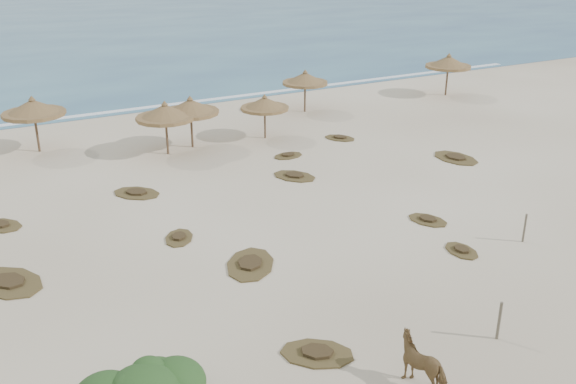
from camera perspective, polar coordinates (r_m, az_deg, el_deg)
name	(u,v)px	position (r m, az deg, el deg)	size (l,w,h in m)	color
ground	(314,279)	(23.02, 2.30, -7.72)	(160.00, 160.00, 0.00)	beige
ocean	(25,25)	(93.41, -22.34, 13.59)	(200.00, 100.00, 0.01)	#29527C
foam_line	(123,111)	(45.79, -14.48, 7.01)	(70.00, 0.60, 0.01)	white
palapa_2	(33,108)	(37.95, -21.71, 6.92)	(4.33, 4.33, 3.18)	brown
palapa_3	(165,113)	(35.55, -10.87, 6.92)	(3.36, 3.36, 3.01)	brown
palapa_4	(190,107)	(36.52, -8.67, 7.45)	(3.38, 3.38, 2.99)	brown
palapa_5	(265,104)	(37.85, -2.09, 7.82)	(3.24, 3.24, 2.67)	brown
palapa_6	(305,79)	(43.66, 1.53, 10.01)	(3.98, 3.98, 2.89)	brown
palapa_7	(448,63)	(49.64, 14.07, 11.10)	(3.81, 3.81, 3.15)	brown
horse	(424,362)	(18.28, 12.01, -14.57)	(0.74, 1.63, 1.38)	olive
fence_post_near	(499,321)	(20.61, 18.27, -10.81)	(0.10, 0.10, 1.28)	#6B6250
fence_post_far	(525,228)	(27.00, 20.29, -3.02)	(0.09, 0.09, 1.20)	#6B6250
scrub_1	(9,282)	(24.72, -23.55, -7.37)	(3.01, 3.45, 0.16)	brown
scrub_2	(179,238)	(26.18, -9.67, -4.01)	(1.74, 2.01, 0.16)	brown
scrub_3	(294,176)	(32.21, 0.58, 1.44)	(2.46, 2.71, 0.16)	brown
scrub_4	(428,220)	(27.99, 12.32, -2.43)	(1.69, 2.06, 0.16)	brown
scrub_5	(456,158)	(35.99, 14.68, 2.97)	(2.06, 2.91, 0.16)	brown
scrub_6	(0,225)	(29.44, -24.25, -2.71)	(2.34, 2.41, 0.16)	brown
scrub_7	(288,155)	(35.18, 0.01, 3.27)	(1.82, 1.29, 0.16)	brown
scrub_9	(250,264)	(23.90, -3.38, -6.40)	(2.92, 3.21, 0.16)	brown
scrub_10	(340,138)	(38.37, 4.63, 4.83)	(2.06, 2.22, 0.16)	brown
scrub_11	(317,353)	(19.31, 2.60, -14.11)	(2.62, 2.48, 0.16)	brown
scrub_12	(462,250)	(25.71, 15.17, -5.03)	(1.15, 1.66, 0.16)	brown
scrub_13	(137,193)	(30.95, -13.32, -0.08)	(2.69, 2.76, 0.16)	brown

